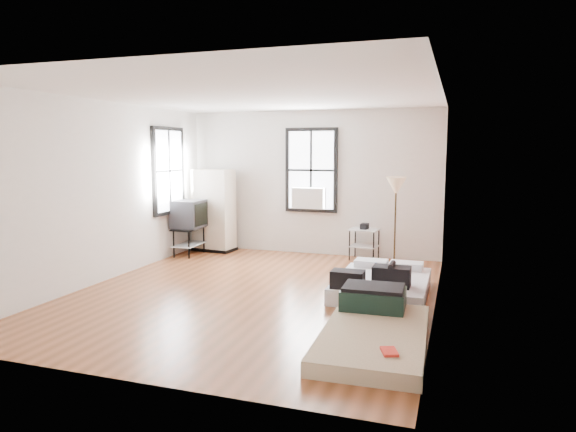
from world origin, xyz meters
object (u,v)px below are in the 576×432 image
(wardrobe, at_px, (214,210))
(tv_stand, at_px, (189,216))
(mattress_bare, at_px, (374,327))
(side_table, at_px, (364,235))
(mattress_main, at_px, (382,283))
(floor_lamp, at_px, (396,191))

(wardrobe, bearing_deg, tv_stand, -107.17)
(mattress_bare, distance_m, side_table, 4.07)
(mattress_main, bearing_deg, wardrobe, 150.31)
(mattress_bare, height_order, floor_lamp, floor_lamp)
(mattress_bare, relative_size, wardrobe, 1.25)
(side_table, bearing_deg, wardrobe, -178.69)
(mattress_main, height_order, floor_lamp, floor_lamp)
(side_table, distance_m, floor_lamp, 1.18)
(mattress_main, distance_m, wardrobe, 4.32)
(wardrobe, distance_m, side_table, 3.09)
(mattress_main, relative_size, side_table, 2.50)
(tv_stand, bearing_deg, side_table, 9.36)
(tv_stand, bearing_deg, wardrobe, 64.59)
(wardrobe, xyz_separation_m, floor_lamp, (3.68, -0.41, 0.53))
(wardrobe, height_order, tv_stand, wardrobe)
(floor_lamp, bearing_deg, wardrobe, 173.68)
(floor_lamp, bearing_deg, tv_stand, -177.56)
(tv_stand, bearing_deg, mattress_bare, -40.52)
(mattress_main, xyz_separation_m, floor_lamp, (-0.03, 1.72, 1.20))
(mattress_bare, xyz_separation_m, side_table, (-0.82, 3.98, 0.33))
(mattress_bare, bearing_deg, floor_lamp, 91.48)
(side_table, relative_size, floor_lamp, 0.43)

